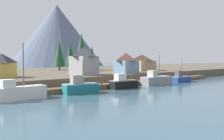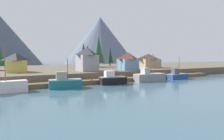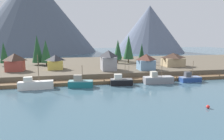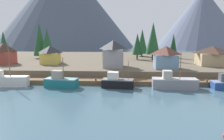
{
  "view_description": "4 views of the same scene",
  "coord_description": "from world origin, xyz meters",
  "px_view_note": "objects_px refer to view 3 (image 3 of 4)",
  "views": [
    {
      "loc": [
        -41.19,
        -44.2,
        7.03
      ],
      "look_at": [
        0.02,
        1.18,
        4.07
      ],
      "focal_mm": 42.81,
      "sensor_mm": 36.0,
      "label": 1
    },
    {
      "loc": [
        -22.76,
        -42.86,
        6.75
      ],
      "look_at": [
        2.33,
        1.27,
        3.29
      ],
      "focal_mm": 30.98,
      "sensor_mm": 36.0,
      "label": 2
    },
    {
      "loc": [
        -12.67,
        -55.95,
        13.81
      ],
      "look_at": [
        -1.12,
        2.41,
        3.95
      ],
      "focal_mm": 30.8,
      "sensor_mm": 36.0,
      "label": 3
    },
    {
      "loc": [
        2.05,
        -46.48,
        11.19
      ],
      "look_at": [
        -0.51,
        1.64,
        3.22
      ],
      "focal_mm": 34.95,
      "sensor_mm": 36.0,
      "label": 4
    }
  ],
  "objects_px": {
    "fishing_boat_teal": "(80,83)",
    "conifer_near_left": "(118,52)",
    "fishing_boat_white": "(35,85)",
    "fishing_boat_black": "(121,81)",
    "house_tan": "(173,59)",
    "conifer_back_right": "(46,51)",
    "fishing_boat_grey": "(158,79)",
    "house_blue": "(146,62)",
    "conifer_back_left": "(142,51)",
    "house_yellow": "(55,62)",
    "house_grey": "(108,60)",
    "conifer_mid_left": "(129,47)",
    "fishing_boat_blue": "(190,78)",
    "house_red": "(15,62)",
    "conifer_mid_right": "(118,49)",
    "channel_buoy": "(208,107)",
    "conifer_near_right": "(4,53)",
    "conifer_centre": "(37,49)"
  },
  "relations": [
    {
      "from": "fishing_boat_teal",
      "to": "conifer_near_left",
      "type": "xyz_separation_m",
      "value": [
        17.93,
        30.64,
        6.63
      ]
    },
    {
      "from": "fishing_boat_white",
      "to": "fishing_boat_black",
      "type": "relative_size",
      "value": 1.27
    },
    {
      "from": "house_tan",
      "to": "conifer_back_right",
      "type": "xyz_separation_m",
      "value": [
        -51.07,
        11.44,
        3.21
      ]
    },
    {
      "from": "fishing_boat_white",
      "to": "fishing_boat_grey",
      "type": "relative_size",
      "value": 1.03
    },
    {
      "from": "conifer_back_right",
      "to": "house_blue",
      "type": "bearing_deg",
      "value": -26.15
    },
    {
      "from": "house_tan",
      "to": "conifer_back_left",
      "type": "distance_m",
      "value": 20.05
    },
    {
      "from": "house_yellow",
      "to": "house_grey",
      "type": "xyz_separation_m",
      "value": [
        18.76,
        -5.2,
        0.91
      ]
    },
    {
      "from": "conifer_mid_left",
      "to": "conifer_back_right",
      "type": "height_order",
      "value": "conifer_mid_left"
    },
    {
      "from": "fishing_boat_grey",
      "to": "fishing_boat_blue",
      "type": "xyz_separation_m",
      "value": [
        11.12,
        0.21,
        -0.22
      ]
    },
    {
      "from": "house_grey",
      "to": "conifer_back_right",
      "type": "relative_size",
      "value": 0.67
    },
    {
      "from": "house_red",
      "to": "house_grey",
      "type": "bearing_deg",
      "value": -7.4
    },
    {
      "from": "fishing_boat_teal",
      "to": "conifer_near_left",
      "type": "bearing_deg",
      "value": 68.71
    },
    {
      "from": "house_red",
      "to": "conifer_near_left",
      "type": "xyz_separation_m",
      "value": [
        39.63,
        13.37,
        2.18
      ]
    },
    {
      "from": "conifer_mid_right",
      "to": "conifer_back_left",
      "type": "bearing_deg",
      "value": -24.48
    },
    {
      "from": "house_yellow",
      "to": "house_tan",
      "type": "height_order",
      "value": "house_tan"
    },
    {
      "from": "fishing_boat_white",
      "to": "conifer_back_right",
      "type": "bearing_deg",
      "value": 87.11
    },
    {
      "from": "fishing_boat_teal",
      "to": "conifer_back_left",
      "type": "xyz_separation_m",
      "value": [
        31.39,
        36.51,
        6.5
      ]
    },
    {
      "from": "fishing_boat_grey",
      "to": "conifer_back_left",
      "type": "relative_size",
      "value": 1.04
    },
    {
      "from": "house_yellow",
      "to": "house_grey",
      "type": "height_order",
      "value": "house_grey"
    },
    {
      "from": "house_blue",
      "to": "house_red",
      "type": "height_order",
      "value": "house_red"
    },
    {
      "from": "fishing_boat_grey",
      "to": "house_tan",
      "type": "distance_m",
      "value": 23.12
    },
    {
      "from": "fishing_boat_grey",
      "to": "conifer_back_right",
      "type": "height_order",
      "value": "conifer_back_right"
    },
    {
      "from": "house_blue",
      "to": "conifer_back_left",
      "type": "xyz_separation_m",
      "value": [
        7.45,
        25.34,
        2.29
      ]
    },
    {
      "from": "fishing_boat_white",
      "to": "channel_buoy",
      "type": "relative_size",
      "value": 13.51
    },
    {
      "from": "house_blue",
      "to": "conifer_mid_left",
      "type": "distance_m",
      "value": 21.19
    },
    {
      "from": "house_yellow",
      "to": "conifer_mid_left",
      "type": "height_order",
      "value": "conifer_mid_left"
    },
    {
      "from": "fishing_boat_white",
      "to": "house_tan",
      "type": "xyz_separation_m",
      "value": [
        50.33,
        17.48,
        4.01
      ]
    },
    {
      "from": "fishing_boat_teal",
      "to": "conifer_mid_left",
      "type": "bearing_deg",
      "value": 62.87
    },
    {
      "from": "conifer_near_left",
      "to": "conifer_near_right",
      "type": "distance_m",
      "value": 47.62
    },
    {
      "from": "fishing_boat_white",
      "to": "house_grey",
      "type": "relative_size",
      "value": 1.33
    },
    {
      "from": "conifer_centre",
      "to": "fishing_boat_blue",
      "type": "bearing_deg",
      "value": -31.86
    },
    {
      "from": "fishing_boat_white",
      "to": "house_red",
      "type": "distance_m",
      "value": 19.94
    },
    {
      "from": "fishing_boat_white",
      "to": "conifer_back_right",
      "type": "height_order",
      "value": "conifer_back_right"
    },
    {
      "from": "fishing_boat_white",
      "to": "conifer_mid_left",
      "type": "bearing_deg",
      "value": 37.31
    },
    {
      "from": "conifer_back_right",
      "to": "channel_buoy",
      "type": "distance_m",
      "value": 63.82
    },
    {
      "from": "fishing_boat_black",
      "to": "house_red",
      "type": "relative_size",
      "value": 1.2
    },
    {
      "from": "fishing_boat_grey",
      "to": "channel_buoy",
      "type": "xyz_separation_m",
      "value": [
        0.64,
        -22.15,
        -0.9
      ]
    },
    {
      "from": "house_grey",
      "to": "channel_buoy",
      "type": "height_order",
      "value": "house_grey"
    },
    {
      "from": "fishing_boat_blue",
      "to": "conifer_centre",
      "type": "relative_size",
      "value": 0.54
    },
    {
      "from": "house_yellow",
      "to": "conifer_centre",
      "type": "relative_size",
      "value": 0.43
    },
    {
      "from": "conifer_centre",
      "to": "house_yellow",
      "type": "bearing_deg",
      "value": -59.19
    },
    {
      "from": "fishing_boat_blue",
      "to": "house_yellow",
      "type": "distance_m",
      "value": 46.84
    },
    {
      "from": "conifer_near_right",
      "to": "channel_buoy",
      "type": "distance_m",
      "value": 76.56
    },
    {
      "from": "fishing_boat_white",
      "to": "conifer_mid_left",
      "type": "relative_size",
      "value": 0.74
    },
    {
      "from": "fishing_boat_teal",
      "to": "fishing_boat_grey",
      "type": "xyz_separation_m",
      "value": [
        23.72,
        0.23,
        0.03
      ]
    },
    {
      "from": "conifer_near_right",
      "to": "conifer_near_left",
      "type": "bearing_deg",
      "value": -1.35
    },
    {
      "from": "fishing_boat_blue",
      "to": "fishing_boat_grey",
      "type": "bearing_deg",
      "value": 179.88
    },
    {
      "from": "fishing_boat_white",
      "to": "conifer_back_right",
      "type": "xyz_separation_m",
      "value": [
        -0.74,
        28.92,
        7.22
      ]
    },
    {
      "from": "conifer_mid_right",
      "to": "conifer_back_right",
      "type": "relative_size",
      "value": 1.0
    },
    {
      "from": "conifer_mid_right",
      "to": "fishing_boat_blue",
      "type": "bearing_deg",
      "value": -70.7
    }
  ]
}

